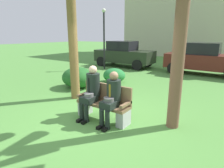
# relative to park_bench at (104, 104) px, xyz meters

# --- Properties ---
(ground_plane) EXTENTS (80.00, 80.00, 0.00)m
(ground_plane) POSITION_rel_park_bench_xyz_m (-0.15, -0.05, -0.40)
(ground_plane) COLOR #4F8B3C
(park_bench) EXTENTS (1.41, 0.44, 0.90)m
(park_bench) POSITION_rel_park_bench_xyz_m (0.00, 0.00, 0.00)
(park_bench) COLOR brown
(park_bench) RESTS_ON ground
(seated_man_left) EXTENTS (0.34, 0.72, 1.36)m
(seated_man_left) POSITION_rel_park_bench_xyz_m (-0.32, -0.12, 0.35)
(seated_man_left) COLOR #1E2823
(seated_man_left) RESTS_ON ground
(seated_man_right) EXTENTS (0.34, 0.72, 1.28)m
(seated_man_right) POSITION_rel_park_bench_xyz_m (0.32, -0.13, 0.31)
(seated_man_right) COLOR #1E2823
(seated_man_right) RESTS_ON ground
(shrub_near_bench) EXTENTS (1.32, 1.21, 0.82)m
(shrub_near_bench) POSITION_rel_park_bench_xyz_m (-2.68, 1.77, 0.01)
(shrub_near_bench) COLOR #246026
(shrub_near_bench) RESTS_ON ground
(shrub_mid_lawn) EXTENTS (1.02, 0.94, 0.64)m
(shrub_mid_lawn) POSITION_rel_park_bench_xyz_m (-1.94, 3.31, -0.08)
(shrub_mid_lawn) COLOR #287A37
(shrub_mid_lawn) RESTS_ON ground
(parked_car_near) EXTENTS (3.92, 1.74, 1.68)m
(parked_car_near) POSITION_rel_park_bench_xyz_m (-3.86, 7.26, 0.44)
(parked_car_near) COLOR #232D1E
(parked_car_near) RESTS_ON ground
(parked_car_far) EXTENTS (3.92, 1.74, 1.68)m
(parked_car_far) POSITION_rel_park_bench_xyz_m (0.96, 7.52, 0.44)
(parked_car_far) COLOR #591E19
(parked_car_far) RESTS_ON ground
(street_lamp) EXTENTS (0.24, 0.24, 3.57)m
(street_lamp) POSITION_rel_park_bench_xyz_m (-4.35, 5.76, 1.79)
(street_lamp) COLOR black
(street_lamp) RESTS_ON ground
(building_backdrop) EXTENTS (12.82, 6.65, 10.05)m
(building_backdrop) POSITION_rel_park_bench_xyz_m (-2.13, 17.64, 4.65)
(building_backdrop) COLOR #BFBC9B
(building_backdrop) RESTS_ON ground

